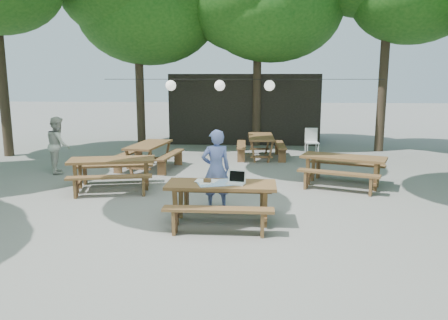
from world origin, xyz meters
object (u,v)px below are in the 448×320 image
picnic_table_nw (113,174)px  plastic_chair (312,147)px  second_person (59,145)px  woman (216,169)px  main_picnic_table (221,202)px

picnic_table_nw → plastic_chair: plastic_chair is taller
picnic_table_nw → second_person: 2.79m
picnic_table_nw → second_person: size_ratio=1.39×
picnic_table_nw → woman: (2.62, -1.36, 0.43)m
picnic_table_nw → second_person: (-2.12, 1.77, 0.40)m
main_picnic_table → picnic_table_nw: (-2.79, 2.25, 0.00)m
main_picnic_table → picnic_table_nw: same height
picnic_table_nw → second_person: bearing=127.7°
picnic_table_nw → plastic_chair: size_ratio=2.44×
woman → second_person: 5.68m
picnic_table_nw → woman: 2.98m
main_picnic_table → second_person: (-4.91, 4.02, 0.40)m
main_picnic_table → plastic_chair: bearing=71.4°
main_picnic_table → plastic_chair: plastic_chair is taller
woman → plastic_chair: 7.35m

